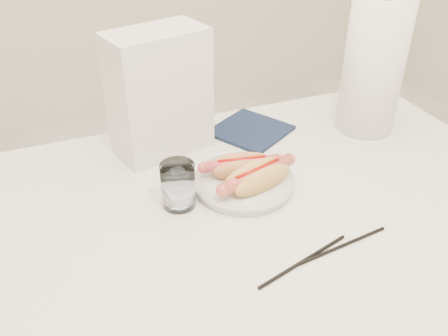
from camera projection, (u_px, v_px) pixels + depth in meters
name	position (u px, v px, depth m)	size (l,w,h in m)	color
table	(246.00, 235.00, 0.94)	(1.20, 0.80, 0.75)	white
plate	(243.00, 184.00, 0.97)	(0.20, 0.20, 0.02)	silver
hotdog_left	(242.00, 166.00, 0.97)	(0.16, 0.08, 0.04)	#C98050
hotdog_right	(257.00, 177.00, 0.93)	(0.17, 0.10, 0.05)	#DCA655
water_glass	(178.00, 185.00, 0.90)	(0.06, 0.06, 0.09)	white
chopstick_near	(304.00, 261.00, 0.79)	(0.01, 0.01, 0.20)	black
chopstick_far	(343.00, 246.00, 0.82)	(0.01, 0.01, 0.19)	black
napkin_box	(160.00, 93.00, 1.03)	(0.20, 0.11, 0.27)	silver
navy_napkin	(251.00, 130.00, 1.16)	(0.16, 0.16, 0.01)	#111C36
paper_towel_roll	(373.00, 67.00, 1.10)	(0.14, 0.14, 0.31)	white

